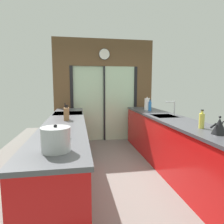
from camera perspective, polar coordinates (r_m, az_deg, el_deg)
ground_plane at (r=3.85m, az=1.47°, el=-15.14°), size 5.04×7.60×0.02m
back_wall_unit at (r=5.34m, az=-2.27°, el=8.00°), size 2.64×0.12×2.70m
left_counter_run at (r=3.19m, az=-13.32°, el=-11.09°), size 0.62×3.80×0.92m
right_counter_run at (r=3.71m, az=16.51°, el=-8.60°), size 0.62×3.80×0.92m
sink_faucet at (r=3.88m, az=17.19°, el=1.65°), size 0.19×0.02×0.27m
oven_range at (r=4.27m, az=-12.38°, el=-6.49°), size 0.60×0.60×0.92m
mixing_bowl at (r=2.18m, az=-14.63°, el=-6.33°), size 0.18×0.18×0.07m
knife_block at (r=3.29m, az=-13.02°, el=-0.52°), size 0.08×0.14×0.28m
stock_pot at (r=1.74m, az=-15.92°, el=-7.59°), size 0.25×0.25×0.23m
kettle at (r=2.58m, az=28.62°, el=-3.60°), size 0.26×0.17×0.21m
soap_bottle_near at (r=2.83m, az=24.48°, el=-2.22°), size 0.07×0.07×0.25m
soap_bottle_far at (r=4.52m, az=10.88°, el=1.70°), size 0.07×0.07×0.26m
paper_towel_roll at (r=4.68m, az=10.12°, el=2.25°), size 0.14×0.14×0.31m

